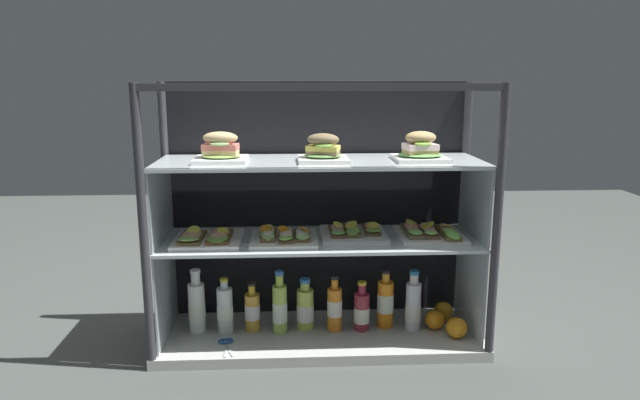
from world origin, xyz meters
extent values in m
cube|color=#434844|center=(0.00, 0.00, -0.01)|extent=(6.00, 6.00, 0.02)
cube|color=beige|center=(0.00, 0.00, 0.02)|extent=(1.27, 0.43, 0.04)
cylinder|color=#333338|center=(-0.62, -0.20, 0.51)|extent=(0.03, 0.03, 1.02)
cylinder|color=#333338|center=(0.62, -0.20, 0.51)|extent=(0.03, 0.03, 1.02)
cylinder|color=#333338|center=(-0.62, 0.20, 0.51)|extent=(0.03, 0.03, 1.02)
cylinder|color=#333338|center=(0.62, 0.20, 0.51)|extent=(0.03, 0.03, 1.02)
cube|color=#333338|center=(0.00, -0.20, 1.01)|extent=(1.24, 0.03, 0.03)
cube|color=black|center=(0.00, 0.21, 0.53)|extent=(1.21, 0.01, 0.98)
cube|color=silver|center=(-0.60, 0.00, 0.23)|extent=(0.01, 0.37, 0.37)
cube|color=silver|center=(0.60, 0.00, 0.23)|extent=(0.01, 0.37, 0.37)
cube|color=silver|center=(0.00, 0.00, 0.42)|extent=(1.22, 0.39, 0.01)
cube|color=silver|center=(-0.60, 0.00, 0.57)|extent=(0.01, 0.37, 0.29)
cube|color=silver|center=(0.60, 0.00, 0.57)|extent=(0.01, 0.37, 0.29)
cube|color=silver|center=(0.00, 0.00, 0.73)|extent=(1.22, 0.39, 0.01)
cube|color=white|center=(-0.37, -0.01, 0.74)|extent=(0.19, 0.19, 0.02)
ellipsoid|color=#88B254|center=(-0.37, -0.01, 0.75)|extent=(0.15, 0.12, 0.01)
cube|color=#E9C784|center=(-0.37, -0.01, 0.77)|extent=(0.13, 0.08, 0.02)
cube|color=#E57566|center=(-0.37, -0.01, 0.79)|extent=(0.13, 0.09, 0.02)
ellipsoid|color=#91BA71|center=(-0.37, -0.05, 0.80)|extent=(0.08, 0.03, 0.02)
ellipsoid|color=tan|center=(-0.37, -0.01, 0.82)|extent=(0.14, 0.09, 0.05)
cube|color=white|center=(0.01, -0.03, 0.74)|extent=(0.19, 0.19, 0.01)
ellipsoid|color=#659951|center=(0.01, -0.03, 0.76)|extent=(0.14, 0.12, 0.02)
cube|color=#89754F|center=(0.01, -0.03, 0.77)|extent=(0.13, 0.10, 0.02)
cube|color=#DFCC56|center=(0.01, -0.03, 0.78)|extent=(0.13, 0.11, 0.02)
ellipsoid|color=#74A940|center=(0.01, -0.06, 0.80)|extent=(0.07, 0.05, 0.02)
ellipsoid|color=brown|center=(0.01, -0.03, 0.81)|extent=(0.14, 0.11, 0.05)
cube|color=white|center=(0.37, -0.02, 0.74)|extent=(0.19, 0.19, 0.02)
ellipsoid|color=#68B154|center=(0.37, -0.02, 0.76)|extent=(0.16, 0.14, 0.01)
cube|color=tan|center=(0.37, -0.02, 0.77)|extent=(0.13, 0.10, 0.02)
cube|color=silver|center=(0.37, -0.02, 0.78)|extent=(0.13, 0.11, 0.02)
ellipsoid|color=#79AB39|center=(0.37, -0.06, 0.80)|extent=(0.07, 0.04, 0.02)
ellipsoid|color=tan|center=(0.37, -0.02, 0.82)|extent=(0.13, 0.11, 0.05)
cube|color=white|center=(-0.43, -0.02, 0.44)|extent=(0.25, 0.26, 0.02)
cube|color=brown|center=(-0.48, -0.04, 0.45)|extent=(0.09, 0.19, 0.01)
ellipsoid|color=#76A04C|center=(-0.48, -0.09, 0.46)|extent=(0.09, 0.11, 0.03)
ellipsoid|color=#ECA87D|center=(-0.48, -0.04, 0.46)|extent=(0.07, 0.15, 0.01)
cylinder|color=#F9E14C|center=(-0.48, -0.02, 0.47)|extent=(0.05, 0.05, 0.03)
cube|color=brown|center=(-0.38, -0.03, 0.45)|extent=(0.09, 0.19, 0.01)
ellipsoid|color=olive|center=(-0.38, -0.09, 0.46)|extent=(0.08, 0.10, 0.02)
ellipsoid|color=#E59F8B|center=(-0.38, -0.03, 0.46)|extent=(0.07, 0.15, 0.02)
cylinder|color=yellow|center=(-0.37, -0.04, 0.48)|extent=(0.06, 0.06, 0.01)
cube|color=white|center=(-0.14, -0.02, 0.43)|extent=(0.25, 0.26, 0.01)
cube|color=brown|center=(-0.20, 0.00, 0.45)|extent=(0.06, 0.19, 0.01)
ellipsoid|color=#90BB62|center=(-0.20, -0.05, 0.46)|extent=(0.06, 0.10, 0.04)
ellipsoid|color=#F7E4C0|center=(-0.20, 0.00, 0.46)|extent=(0.05, 0.16, 0.02)
cylinder|color=orange|center=(-0.21, -0.02, 0.48)|extent=(0.05, 0.05, 0.02)
cube|color=brown|center=(-0.13, -0.03, 0.45)|extent=(0.06, 0.17, 0.01)
ellipsoid|color=#82BC4A|center=(-0.13, -0.09, 0.46)|extent=(0.07, 0.09, 0.02)
ellipsoid|color=#F6D9C3|center=(-0.13, -0.03, 0.46)|extent=(0.05, 0.14, 0.02)
cylinder|color=orange|center=(-0.14, -0.03, 0.47)|extent=(0.06, 0.06, 0.02)
cube|color=brown|center=(-0.07, -0.02, 0.45)|extent=(0.06, 0.17, 0.01)
ellipsoid|color=#9FCD74|center=(-0.07, -0.07, 0.46)|extent=(0.05, 0.09, 0.02)
ellipsoid|color=silver|center=(-0.07, -0.02, 0.46)|extent=(0.05, 0.14, 0.02)
cylinder|color=orange|center=(-0.06, -0.02, 0.47)|extent=(0.06, 0.06, 0.03)
cube|color=white|center=(0.13, 0.03, 0.43)|extent=(0.25, 0.26, 0.01)
cube|color=brown|center=(0.07, 0.03, 0.45)|extent=(0.06, 0.17, 0.01)
ellipsoid|color=#84C661|center=(0.07, -0.02, 0.46)|extent=(0.07, 0.10, 0.02)
ellipsoid|color=#E4A08C|center=(0.07, 0.03, 0.46)|extent=(0.05, 0.14, 0.02)
cylinder|color=#EFDD4A|center=(0.07, 0.03, 0.47)|extent=(0.06, 0.06, 0.02)
cube|color=brown|center=(0.13, 0.04, 0.45)|extent=(0.06, 0.19, 0.01)
ellipsoid|color=#7DB44D|center=(0.13, -0.02, 0.46)|extent=(0.08, 0.11, 0.03)
ellipsoid|color=#EBA08B|center=(0.13, 0.04, 0.46)|extent=(0.05, 0.15, 0.02)
cylinder|color=yellow|center=(0.12, 0.02, 0.48)|extent=(0.06, 0.06, 0.03)
cube|color=brown|center=(0.21, 0.05, 0.45)|extent=(0.06, 0.17, 0.01)
ellipsoid|color=#96BA4A|center=(0.21, 0.00, 0.46)|extent=(0.07, 0.10, 0.03)
ellipsoid|color=#E59687|center=(0.21, 0.05, 0.46)|extent=(0.05, 0.14, 0.01)
cylinder|color=yellow|center=(0.21, 0.03, 0.47)|extent=(0.05, 0.05, 0.02)
cube|color=white|center=(0.43, 0.00, 0.44)|extent=(0.25, 0.26, 0.01)
cube|color=brown|center=(0.36, 0.01, 0.45)|extent=(0.06, 0.20, 0.02)
ellipsoid|color=#8ECC5E|center=(0.36, -0.05, 0.46)|extent=(0.06, 0.10, 0.02)
ellipsoid|color=#F59C8C|center=(0.36, 0.01, 0.47)|extent=(0.05, 0.16, 0.02)
cylinder|color=#EDD24C|center=(0.36, 0.04, 0.48)|extent=(0.06, 0.06, 0.02)
cube|color=brown|center=(0.42, 0.00, 0.45)|extent=(0.06, 0.19, 0.01)
ellipsoid|color=#96D261|center=(0.42, -0.06, 0.46)|extent=(0.07, 0.10, 0.03)
ellipsoid|color=#E4A88D|center=(0.42, 0.00, 0.47)|extent=(0.05, 0.15, 0.02)
cylinder|color=yellow|center=(0.42, -0.01, 0.48)|extent=(0.05, 0.05, 0.03)
cube|color=brown|center=(0.49, -0.02, 0.45)|extent=(0.06, 0.21, 0.02)
ellipsoid|color=#7BC44E|center=(0.49, -0.09, 0.46)|extent=(0.06, 0.11, 0.03)
ellipsoid|color=#E09982|center=(0.49, -0.02, 0.47)|extent=(0.05, 0.17, 0.02)
cylinder|color=yellow|center=(0.49, -0.01, 0.48)|extent=(0.05, 0.05, 0.02)
cylinder|color=white|center=(-0.49, 0.03, 0.14)|extent=(0.07, 0.07, 0.20)
cylinder|color=silver|center=(-0.49, 0.03, 0.13)|extent=(0.07, 0.07, 0.07)
cylinder|color=white|center=(-0.49, 0.03, 0.26)|extent=(0.04, 0.04, 0.05)
cylinder|color=silver|center=(-0.49, 0.03, 0.29)|extent=(0.04, 0.04, 0.01)
cylinder|color=white|center=(-0.38, 0.02, 0.13)|extent=(0.06, 0.06, 0.18)
cylinder|color=white|center=(-0.38, 0.02, 0.12)|extent=(0.06, 0.06, 0.05)
cylinder|color=white|center=(-0.38, 0.02, 0.24)|extent=(0.03, 0.03, 0.03)
cylinder|color=gold|center=(-0.38, 0.02, 0.26)|extent=(0.03, 0.03, 0.01)
cylinder|color=gold|center=(-0.27, 0.03, 0.12)|extent=(0.06, 0.06, 0.15)
cylinder|color=silver|center=(-0.27, 0.03, 0.12)|extent=(0.06, 0.06, 0.06)
cylinder|color=gold|center=(-0.27, 0.03, 0.21)|extent=(0.03, 0.03, 0.04)
cylinder|color=black|center=(-0.27, 0.03, 0.24)|extent=(0.03, 0.03, 0.01)
cylinder|color=#B0D355|center=(-0.16, 0.01, 0.14)|extent=(0.06, 0.06, 0.19)
cylinder|color=white|center=(-0.16, 0.01, 0.12)|extent=(0.06, 0.06, 0.08)
cylinder|color=#B8D64A|center=(-0.16, 0.01, 0.26)|extent=(0.03, 0.03, 0.05)
cylinder|color=#3369B3|center=(-0.16, 0.01, 0.29)|extent=(0.03, 0.03, 0.02)
cylinder|color=#BED054|center=(-0.06, 0.03, 0.12)|extent=(0.07, 0.07, 0.16)
cylinder|color=silver|center=(-0.06, 0.03, 0.11)|extent=(0.07, 0.07, 0.07)
cylinder|color=#B0CA53|center=(-0.06, 0.03, 0.22)|extent=(0.04, 0.04, 0.03)
cylinder|color=#2F6CB6|center=(-0.06, 0.03, 0.24)|extent=(0.04, 0.04, 0.01)
cylinder|color=orange|center=(0.06, 0.01, 0.13)|extent=(0.06, 0.06, 0.17)
cylinder|color=white|center=(0.06, 0.01, 0.14)|extent=(0.06, 0.06, 0.06)
cylinder|color=orange|center=(0.06, 0.01, 0.24)|extent=(0.03, 0.03, 0.04)
cylinder|color=black|center=(0.06, 0.01, 0.26)|extent=(0.03, 0.03, 0.01)
cylinder|color=#9B2C38|center=(0.17, 0.01, 0.12)|extent=(0.06, 0.06, 0.15)
cylinder|color=white|center=(0.17, 0.01, 0.10)|extent=(0.06, 0.06, 0.06)
cylinder|color=#9C2141|center=(0.17, 0.01, 0.21)|extent=(0.03, 0.03, 0.04)
cylinder|color=gold|center=(0.17, 0.01, 0.24)|extent=(0.03, 0.03, 0.01)
cylinder|color=orange|center=(0.27, 0.04, 0.14)|extent=(0.07, 0.07, 0.19)
cylinder|color=silver|center=(0.27, 0.04, 0.14)|extent=(0.07, 0.07, 0.08)
cylinder|color=orange|center=(0.27, 0.04, 0.25)|extent=(0.03, 0.03, 0.04)
cylinder|color=black|center=(0.27, 0.04, 0.28)|extent=(0.03, 0.03, 0.01)
cylinder|color=silver|center=(0.38, 0.01, 0.14)|extent=(0.06, 0.06, 0.19)
cylinder|color=silver|center=(0.38, 0.01, 0.11)|extent=(0.06, 0.06, 0.07)
cylinder|color=white|center=(0.38, 0.01, 0.25)|extent=(0.03, 0.03, 0.04)
cylinder|color=#2870B1|center=(0.38, 0.01, 0.28)|extent=(0.04, 0.04, 0.01)
sphere|color=orange|center=(0.53, -0.09, 0.08)|extent=(0.08, 0.08, 0.08)
sphere|color=orange|center=(0.46, 0.00, 0.08)|extent=(0.08, 0.08, 0.08)
sphere|color=orange|center=(0.52, 0.07, 0.08)|extent=(0.08, 0.08, 0.08)
cube|color=silver|center=(-0.35, -0.15, 0.04)|extent=(0.05, 0.10, 0.00)
torus|color=#235398|center=(-0.38, -0.08, 0.04)|extent=(0.06, 0.06, 0.01)
cube|color=silver|center=(-0.36, -0.16, 0.04)|extent=(0.01, 0.10, 0.00)
torus|color=#295097|center=(-0.36, -0.07, 0.04)|extent=(0.04, 0.04, 0.01)
cylinder|color=silver|center=(-0.36, -0.12, 0.04)|extent=(0.01, 0.01, 0.01)
camera|label=1|loc=(-0.11, -2.13, 1.04)|focal=32.17mm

